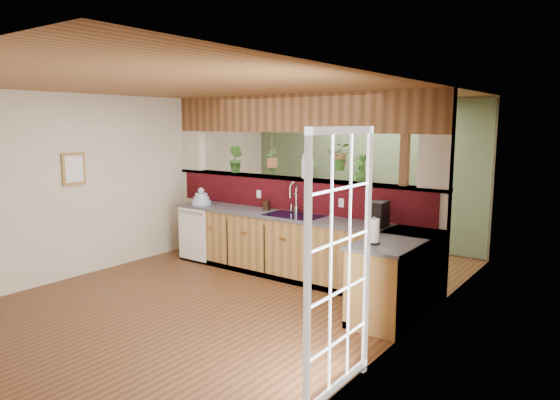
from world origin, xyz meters
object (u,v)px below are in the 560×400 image
Objects in this scene: faucet at (294,196)px; coffee_maker at (379,215)px; dish_stack at (201,199)px; paper_towel at (374,232)px; glass_jar at (307,165)px; soap_dispenser at (267,203)px; shelving_console at (338,215)px.

coffee_maker is (1.41, -0.20, -0.09)m from faucet.
paper_towel is (3.37, -0.77, 0.05)m from dish_stack.
dish_stack is 1.87m from glass_jar.
shelving_console is at bearing 89.60° from soap_dispenser.
glass_jar reaches higher than dish_stack.
faucet is 1.43m from coffee_maker.
paper_towel is (0.33, -0.82, -0.02)m from coffee_maker.
coffee_maker is at bearing 0.92° from dish_stack.
dish_stack is 0.95× the size of coffee_maker.
soap_dispenser reaches higher than shelving_console.
faucet is 1.19× the size of glass_jar.
shelving_console is (-0.47, 2.12, -0.64)m from faucet.
shelving_console is at bearing 125.18° from paper_towel.
coffee_maker is at bearing 111.93° from paper_towel.
coffee_maker is (1.90, -0.18, 0.05)m from soap_dispenser.
coffee_maker is 3.04m from shelving_console.
glass_jar reaches higher than faucet.
faucet is 1.65m from dish_stack.
dish_stack is 1.06× the size of paper_towel.
glass_jar is at bearing 143.32° from paper_towel.
faucet is 0.51m from soap_dispenser.
dish_stack is 0.19× the size of shelving_console.
paper_towel is at bearing -70.45° from coffee_maker.
glass_jar is at bearing -70.84° from shelving_console.
glass_jar is (1.70, 0.47, 0.60)m from dish_stack.
faucet is 1.47× the size of dish_stack.
paper_towel is at bearing -36.68° from glass_jar.
coffee_maker is at bearing -17.46° from glass_jar.
faucet is 1.40× the size of coffee_maker.
coffee_maker reaches higher than soap_dispenser.
paper_towel reaches higher than shelving_console.
dish_stack is at bearing -168.88° from soap_dispenser.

